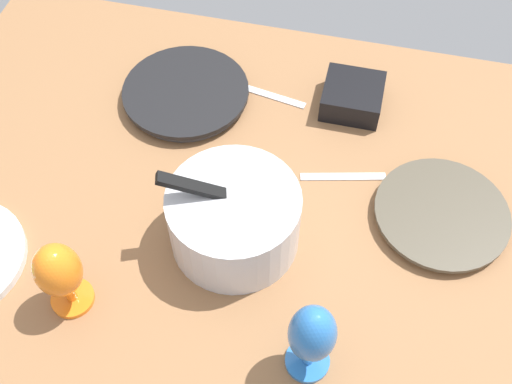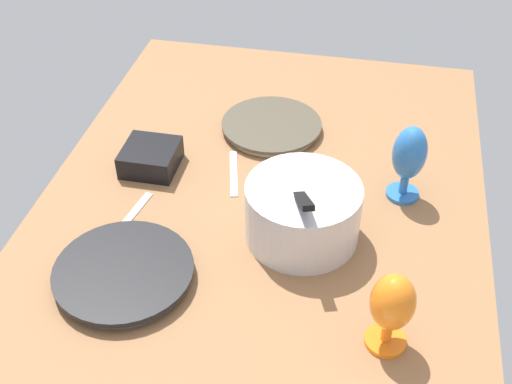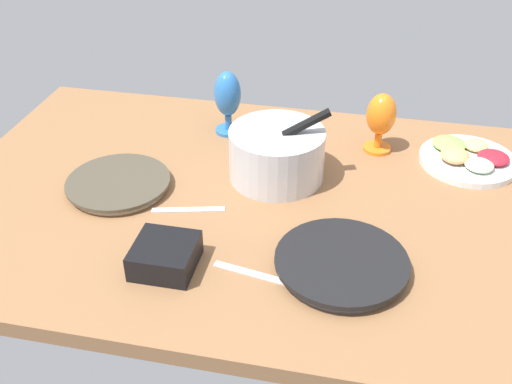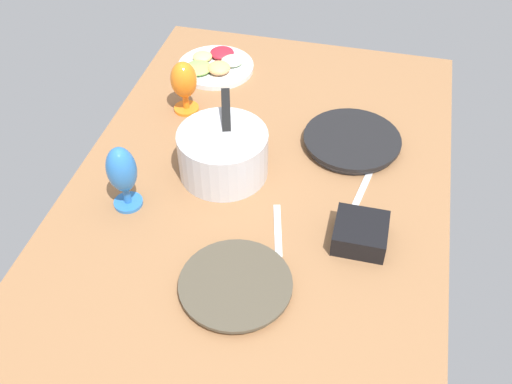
{
  "view_description": "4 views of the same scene",
  "coord_description": "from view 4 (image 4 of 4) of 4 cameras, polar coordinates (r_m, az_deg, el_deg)",
  "views": [
    {
      "loc": [
        -15.15,
        71.99,
        105.8
      ],
      "look_at": [
        1.62,
        1.32,
        3.01
      ],
      "focal_mm": 43.85,
      "sensor_mm": 36.0,
      "label": 1
    },
    {
      "loc": [
        109.93,
        22.38,
        101.07
      ],
      "look_at": [
        -5.49,
        -1.19,
        3.01
      ],
      "focal_mm": 46.27,
      "sensor_mm": 36.0,
      "label": 2
    },
    {
      "loc": [
        26.02,
        -122.5,
        87.28
      ],
      "look_at": [
        0.74,
        -1.84,
        3.01
      ],
      "focal_mm": 42.18,
      "sensor_mm": 36.0,
      "label": 3
    },
    {
      "loc": [
        -117.85,
        -27.97,
        115.05
      ],
      "look_at": [
        -5.36,
        -0.65,
        3.01
      ],
      "focal_mm": 42.19,
      "sensor_mm": 36.0,
      "label": 4
    }
  ],
  "objects": [
    {
      "name": "ground_plane",
      "position": [
        1.68,
        0.22,
        0.04
      ],
      "size": [
        160.0,
        104.0,
        4.0
      ],
      "primitive_type": "cube",
      "color": "#8C603D"
    },
    {
      "name": "dinner_plate_left",
      "position": [
        1.43,
        -1.95,
        -8.85
      ],
      "size": [
        26.89,
        26.89,
        2.46
      ],
      "color": "beige",
      "rests_on": "ground_plane"
    },
    {
      "name": "dinner_plate_right",
      "position": [
        1.82,
        9.07,
        4.78
      ],
      "size": [
        28.98,
        28.98,
        3.1
      ],
      "color": "#4C4C51",
      "rests_on": "ground_plane"
    },
    {
      "name": "mixing_bowl",
      "position": [
        1.67,
        -3.14,
        3.81
      ],
      "size": [
        26.0,
        25.06,
        19.79
      ],
      "color": "silver",
      "rests_on": "ground_plane"
    },
    {
      "name": "fruit_platter",
      "position": [
        2.13,
        -3.9,
        11.92
      ],
      "size": [
        26.38,
        26.38,
        5.19
      ],
      "color": "silver",
      "rests_on": "ground_plane"
    },
    {
      "name": "hurricane_glass_orange",
      "position": [
        1.9,
        -6.85,
        10.29
      ],
      "size": [
        8.24,
        8.24,
        17.34
      ],
      "color": "orange",
      "rests_on": "ground_plane"
    },
    {
      "name": "hurricane_glass_blue",
      "position": [
        1.58,
        -12.58,
        1.84
      ],
      "size": [
        7.86,
        7.86,
        19.28
      ],
      "color": "#2B6DBB",
      "rests_on": "ground_plane"
    },
    {
      "name": "square_bowl_black",
      "position": [
        1.53,
        9.88,
        -3.76
      ],
      "size": [
        13.21,
        13.21,
        5.94
      ],
      "color": "black",
      "rests_on": "ground_plane"
    },
    {
      "name": "fork_by_left_plate",
      "position": [
        1.55,
        2.08,
        -3.58
      ],
      "size": [
        17.91,
        6.04,
        0.6
      ],
      "primitive_type": "cube",
      "rotation": [
        0.0,
        0.0,
        0.24
      ],
      "color": "silver",
      "rests_on": "ground_plane"
    },
    {
      "name": "fork_by_right_plate",
      "position": [
        1.69,
        10.06,
        0.31
      ],
      "size": [
        18.04,
        4.9,
        0.6
      ],
      "primitive_type": "cube",
      "rotation": [
        0.0,
        0.0,
        -0.17
      ],
      "color": "silver",
      "rests_on": "ground_plane"
    }
  ]
}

